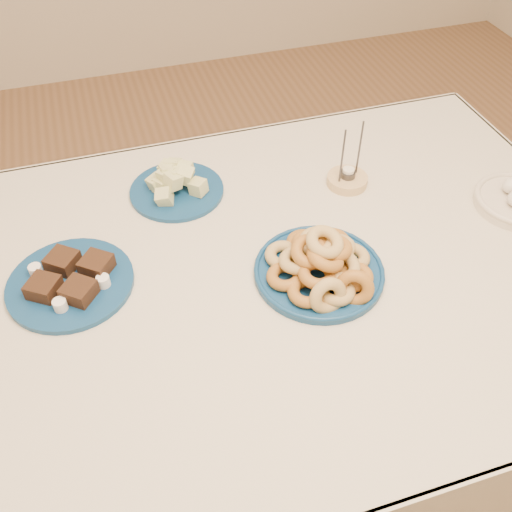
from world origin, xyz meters
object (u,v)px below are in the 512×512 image
(dining_table, at_px, (250,304))
(melon_plate, at_px, (175,184))
(donut_platter, at_px, (321,266))
(brownie_plate, at_px, (70,281))
(candle_holder, at_px, (347,179))

(dining_table, relative_size, melon_plate, 7.09)
(donut_platter, bearing_deg, melon_plate, 122.13)
(melon_plate, bearing_deg, brownie_plate, -138.51)
(dining_table, bearing_deg, donut_platter, -21.56)
(melon_plate, relative_size, candle_holder, 1.38)
(candle_holder, bearing_deg, melon_plate, 167.00)
(brownie_plate, bearing_deg, melon_plate, 41.49)
(donut_platter, bearing_deg, dining_table, 158.44)
(donut_platter, relative_size, candle_holder, 1.75)
(donut_platter, xyz_separation_m, candle_holder, (0.19, 0.28, -0.02))
(donut_platter, relative_size, melon_plate, 1.27)
(dining_table, bearing_deg, candle_holder, 34.20)
(melon_plate, distance_m, brownie_plate, 0.37)
(donut_platter, distance_m, candle_holder, 0.34)
(donut_platter, bearing_deg, candle_holder, 56.32)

